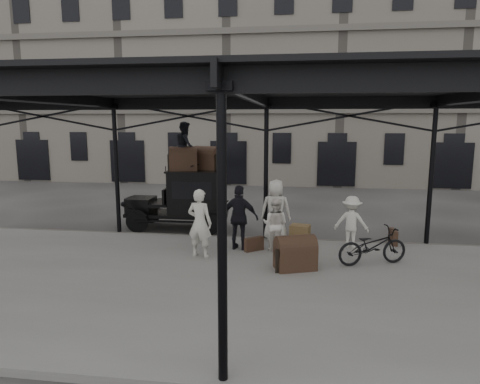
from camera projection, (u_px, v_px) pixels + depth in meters
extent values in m
plane|color=#383533|center=(260.00, 262.00, 12.00)|extent=(120.00, 120.00, 0.00)
cube|color=slate|center=(252.00, 286.00, 10.03)|extent=(28.00, 8.00, 0.15)
cylinder|color=black|center=(266.00, 177.00, 13.59)|extent=(0.14, 0.14, 4.30)
cylinder|color=black|center=(222.00, 248.00, 5.98)|extent=(0.14, 0.14, 4.30)
cube|color=black|center=(267.00, 102.00, 13.21)|extent=(22.00, 0.10, 0.45)
cube|color=black|center=(221.00, 76.00, 5.59)|extent=(22.00, 0.10, 0.45)
cube|color=black|center=(254.00, 87.00, 9.57)|extent=(22.50, 9.00, 0.08)
cube|color=silver|center=(254.00, 84.00, 9.56)|extent=(18.00, 7.00, 0.04)
cube|color=slate|center=(285.00, 74.00, 28.42)|extent=(64.00, 8.00, 14.00)
cylinder|color=black|center=(137.00, 221.00, 15.07)|extent=(0.80, 0.10, 0.80)
cylinder|color=black|center=(151.00, 213.00, 16.48)|extent=(0.80, 0.10, 0.80)
cylinder|color=black|center=(209.00, 224.00, 14.72)|extent=(0.80, 0.10, 0.80)
cylinder|color=black|center=(217.00, 215.00, 16.12)|extent=(0.80, 0.10, 0.80)
cube|color=black|center=(177.00, 214.00, 15.58)|extent=(3.60, 1.25, 0.12)
cube|color=black|center=(141.00, 205.00, 15.71)|extent=(0.90, 1.00, 0.55)
cube|color=black|center=(129.00, 204.00, 15.78)|extent=(0.06, 0.70, 0.55)
cube|color=black|center=(162.00, 203.00, 15.59)|extent=(0.70, 1.30, 0.10)
cube|color=black|center=(197.00, 193.00, 15.34)|extent=(1.80, 1.45, 1.55)
cube|color=black|center=(192.00, 191.00, 14.60)|extent=(1.40, 0.02, 0.60)
cube|color=black|center=(196.00, 171.00, 15.21)|extent=(1.90, 1.55, 0.06)
imported|color=silver|center=(200.00, 223.00, 11.82)|extent=(0.78, 0.59, 1.92)
imported|color=silver|center=(275.00, 224.00, 12.41)|extent=(0.89, 0.77, 1.57)
imported|color=silver|center=(276.00, 210.00, 13.52)|extent=(0.95, 0.62, 1.94)
imported|color=black|center=(240.00, 218.00, 12.51)|extent=(1.18, 0.62, 1.91)
imported|color=silver|center=(351.00, 222.00, 12.74)|extent=(1.11, 0.78, 1.56)
imported|color=black|center=(372.00, 246.00, 11.24)|extent=(2.03, 1.28, 1.01)
imported|color=black|center=(185.00, 146.00, 15.02)|extent=(0.84, 0.97, 1.70)
cube|color=brown|center=(300.00, 233.00, 13.54)|extent=(0.69, 0.58, 0.50)
cube|color=#402A1D|center=(393.00, 237.00, 13.16)|extent=(0.18, 0.61, 0.45)
cube|color=#402A1D|center=(254.00, 244.00, 12.47)|extent=(0.56, 0.49, 0.40)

